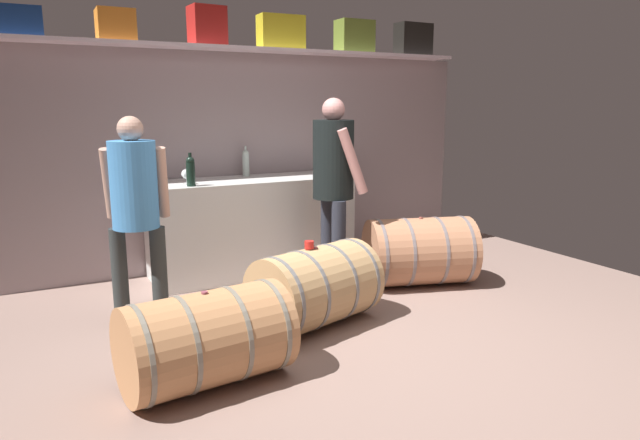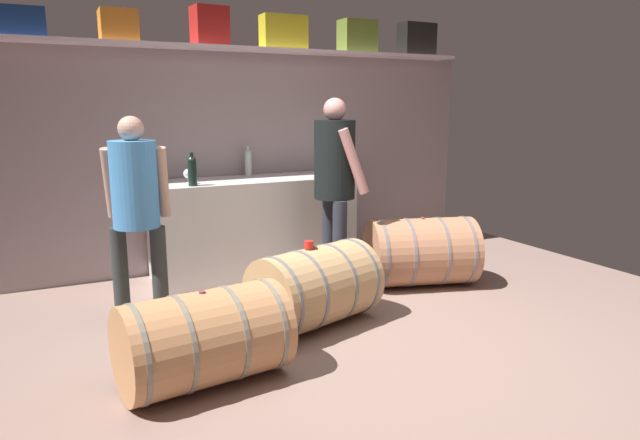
# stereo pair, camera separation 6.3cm
# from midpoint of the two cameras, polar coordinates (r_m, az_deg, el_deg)

# --- Properties ---
(ground_plane) EXTENTS (6.22, 8.32, 0.02)m
(ground_plane) POSITION_cam_midpoint_polar(r_m,az_deg,el_deg) (4.31, 2.18, -10.37)
(ground_plane) COLOR #866B61
(back_wall_panel) EXTENTS (5.02, 0.10, 2.09)m
(back_wall_panel) POSITION_cam_midpoint_polar(r_m,az_deg,el_deg) (5.78, -7.06, 5.94)
(back_wall_panel) COLOR gray
(back_wall_panel) RESTS_ON ground
(high_shelf_board) EXTENTS (4.62, 0.40, 0.03)m
(high_shelf_board) POSITION_cam_midpoint_polar(r_m,az_deg,el_deg) (5.64, -6.79, 16.60)
(high_shelf_board) COLOR silver
(high_shelf_board) RESTS_ON back_wall_panel
(toolcase_navy) EXTENTS (0.37, 0.20, 0.24)m
(toolcase_navy) POSITION_cam_midpoint_polar(r_m,az_deg,el_deg) (5.30, -27.50, 17.22)
(toolcase_navy) COLOR navy
(toolcase_navy) RESTS_ON high_shelf_board
(toolcase_orange) EXTENTS (0.31, 0.29, 0.26)m
(toolcase_orange) POSITION_cam_midpoint_polar(r_m,az_deg,el_deg) (5.36, -19.25, 17.91)
(toolcase_orange) COLOR orange
(toolcase_orange) RESTS_ON high_shelf_board
(toolcase_red) EXTENTS (0.32, 0.26, 0.35)m
(toolcase_red) POSITION_cam_midpoint_polar(r_m,az_deg,el_deg) (5.54, -10.68, 18.55)
(toolcase_red) COLOR red
(toolcase_red) RESTS_ON high_shelf_board
(toolcase_yellow) EXTENTS (0.45, 0.23, 0.32)m
(toolcase_yellow) POSITION_cam_midpoint_polar(r_m,az_deg,el_deg) (5.79, -3.35, 18.27)
(toolcase_yellow) COLOR yellow
(toolcase_yellow) RESTS_ON high_shelf_board
(toolcase_olive) EXTENTS (0.37, 0.23, 0.33)m
(toolcase_olive) POSITION_cam_midpoint_polar(r_m,az_deg,el_deg) (6.16, 4.09, 17.88)
(toolcase_olive) COLOR olive
(toolcase_olive) RESTS_ON high_shelf_board
(toolcase_black) EXTENTS (0.39, 0.21, 0.34)m
(toolcase_black) POSITION_cam_midpoint_polar(r_m,az_deg,el_deg) (6.58, 9.96, 17.41)
(toolcase_black) COLOR black
(toolcase_black) RESTS_ON high_shelf_board
(work_cabinet) EXTENTS (1.90, 0.66, 0.91)m
(work_cabinet) POSITION_cam_midpoint_polar(r_m,az_deg,el_deg) (5.48, -6.32, -0.58)
(work_cabinet) COLOR white
(work_cabinet) RESTS_ON ground
(wine_bottle_clear) EXTENTS (0.07, 0.07, 0.29)m
(wine_bottle_clear) POSITION_cam_midpoint_polar(r_m,az_deg,el_deg) (5.61, -6.90, 5.78)
(wine_bottle_clear) COLOR #B2C4BB
(wine_bottle_clear) RESTS_ON work_cabinet
(wine_bottle_dark) EXTENTS (0.08, 0.08, 0.29)m
(wine_bottle_dark) POSITION_cam_midpoint_polar(r_m,az_deg,el_deg) (4.98, -12.34, 4.88)
(wine_bottle_dark) COLOR black
(wine_bottle_dark) RESTS_ON work_cabinet
(wine_glass) EXTENTS (0.08, 0.08, 0.13)m
(wine_glass) POSITION_cam_midpoint_polar(r_m,az_deg,el_deg) (5.10, -12.76, 4.51)
(wine_glass) COLOR white
(wine_glass) RESTS_ON work_cabinet
(wine_barrel_near) EXTENTS (1.02, 0.81, 0.59)m
(wine_barrel_near) POSITION_cam_midpoint_polar(r_m,az_deg,el_deg) (4.17, -0.07, -6.71)
(wine_barrel_near) COLOR tan
(wine_barrel_near) RESTS_ON ground
(wine_barrel_far) EXTENTS (1.06, 0.85, 0.62)m
(wine_barrel_far) POSITION_cam_midpoint_polar(r_m,az_deg,el_deg) (5.17, 10.48, -3.14)
(wine_barrel_far) COLOR #B17654
(wine_barrel_far) RESTS_ON ground
(wine_barrel_flank) EXTENTS (0.99, 0.65, 0.56)m
(wine_barrel_flank) POSITION_cam_midpoint_polar(r_m,az_deg,el_deg) (3.39, -11.04, -11.58)
(wine_barrel_flank) COLOR #B87F52
(wine_barrel_flank) RESTS_ON ground
(tasting_cup) EXTENTS (0.07, 0.07, 0.06)m
(tasting_cup) POSITION_cam_midpoint_polar(r_m,az_deg,el_deg) (4.06, -0.69, -2.50)
(tasting_cup) COLOR red
(tasting_cup) RESTS_ON wine_barrel_near
(winemaker_pouring) EXTENTS (0.41, 0.52, 1.65)m
(winemaker_pouring) POSITION_cam_midpoint_polar(r_m,az_deg,el_deg) (4.87, 1.91, 4.65)
(winemaker_pouring) COLOR #272A35
(winemaker_pouring) RESTS_ON ground
(visitor_tasting) EXTENTS (0.48, 0.41, 1.52)m
(visitor_tasting) POSITION_cam_midpoint_polar(r_m,az_deg,el_deg) (4.20, -17.62, 1.91)
(visitor_tasting) COLOR #2E3333
(visitor_tasting) RESTS_ON ground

